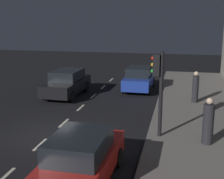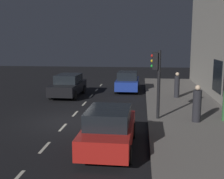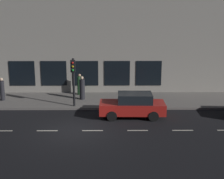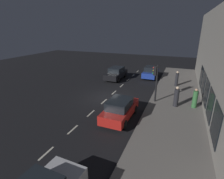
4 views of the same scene
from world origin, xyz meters
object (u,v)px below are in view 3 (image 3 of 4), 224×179
Objects in this scene: pedestrian_2 at (80,85)px; traffic_light at (73,75)px; pedestrian_1 at (2,90)px; parked_car_3 at (133,105)px; pedestrian_0 at (82,89)px.

traffic_light is at bearing 96.22° from pedestrian_2.
pedestrian_1 is 1.03× the size of pedestrian_2.
pedestrian_2 is at bearing 37.57° from parked_car_3.
parked_car_3 is 2.49× the size of pedestrian_2.
pedestrian_0 reaches higher than pedestrian_1.
pedestrian_2 is (5.33, 3.92, 0.14)m from parked_car_3.
traffic_light is at bearing 65.69° from parked_car_3.
pedestrian_1 is at bearing 24.73° from pedestrian_2.
traffic_light reaches higher than pedestrian_1.
pedestrian_0 is 1.03× the size of pedestrian_1.
traffic_light is 2.01× the size of pedestrian_2.
pedestrian_1 is (-0.25, 6.01, -0.01)m from pedestrian_0.
parked_car_3 is 2.36× the size of pedestrian_0.
pedestrian_1 reaches higher than pedestrian_2.
traffic_light is 6.03m from pedestrian_1.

